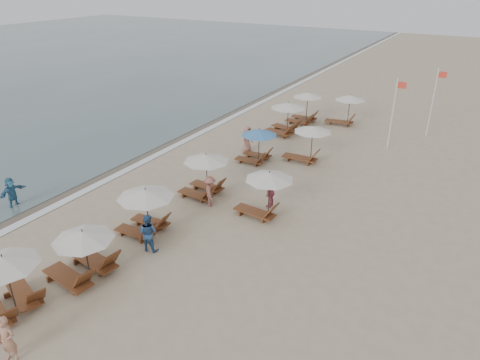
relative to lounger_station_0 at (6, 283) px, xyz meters
The scene contains 21 objects.
ground 7.42m from the lounger_station_0, 30.43° to the left, with size 160.00×160.00×0.00m, color tan.
wet_sand_band 15.09m from the lounger_station_0, 114.29° to the left, with size 3.20×140.00×0.01m, color #6B5E4C.
foam_line 14.60m from the lounger_station_0, 109.62° to the left, with size 0.50×140.00×0.02m, color white.
lounger_station_0 is the anchor object (origin of this frame).
lounger_station_1 2.62m from the lounger_station_0, 76.89° to the left, with size 2.77×2.29×2.06m.
lounger_station_2 6.06m from the lounger_station_0, 84.78° to the left, with size 2.58×2.44×2.14m.
lounger_station_3 10.27m from the lounger_station_0, 85.90° to the left, with size 2.54×2.29×2.27m.
lounger_station_4 15.48m from the lounger_station_0, 86.53° to the left, with size 2.39×2.14×2.06m.
lounger_station_5 20.84m from the lounger_station_0, 89.21° to the left, with size 2.80×2.46×2.26m.
lounger_station_6 23.81m from the lounger_station_0, 88.80° to the left, with size 2.53×2.19×2.37m.
inland_station_0 10.73m from the lounger_station_0, 66.39° to the left, with size 2.73×2.24×2.22m.
inland_station_1 17.28m from the lounger_station_0, 78.22° to the left, with size 2.79×2.24×2.22m.
inland_station_2 25.13m from the lounger_station_0, 82.52° to the left, with size 2.79×2.24×2.22m.
beachgoer_near 2.25m from the lounger_station_0, 35.23° to the right, with size 0.57×0.37×1.56m, color #B0785F.
beachgoer_mid_a 5.34m from the lounger_station_0, 73.09° to the left, with size 0.79×0.62×1.63m, color #2F588E.
beachgoer_mid_b 9.64m from the lounger_station_0, 80.27° to the left, with size 0.99×0.57×1.54m, color #94584B.
beachgoer_far_a 11.68m from the lounger_station_0, 68.92° to the left, with size 0.90×0.37×1.53m, color #AD455C.
beachgoer_far_b 16.60m from the lounger_station_0, 91.07° to the left, with size 0.82×0.53×1.68m, color #A16557.
waterline_walker 8.04m from the lounger_station_0, 144.78° to the left, with size 1.41×0.45×1.52m, color teal.
flag_pole_near 22.88m from the lounger_station_0, 71.36° to the left, with size 0.60×0.08×4.53m.
flag_pole_far 27.02m from the lounger_station_0, 70.34° to the left, with size 0.60×0.08×4.67m.
Camera 1 is at (5.97, -9.70, 10.31)m, focal length 32.72 mm.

